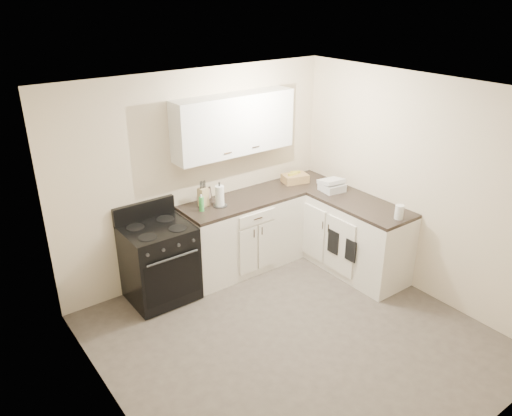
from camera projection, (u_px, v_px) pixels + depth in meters
floor at (293, 338)px, 5.14m from camera, size 3.60×3.60×0.00m
ceiling at (303, 95)px, 4.12m from camera, size 3.60×3.60×0.00m
wall_back at (199, 176)px, 5.95m from camera, size 3.60×0.00×3.60m
wall_right at (418, 187)px, 5.61m from camera, size 0.00×3.60×3.60m
wall_left at (112, 295)px, 3.65m from camera, size 0.00×3.60×3.60m
wall_front at (475, 327)px, 3.31m from camera, size 3.60×0.00×3.60m
base_cabinets_back at (243, 235)px, 6.29m from camera, size 1.55×0.60×0.90m
base_cabinets_right at (340, 231)px, 6.40m from camera, size 0.60×1.90×0.90m
countertop_back at (242, 201)px, 6.10m from camera, size 1.55×0.60×0.04m
countertop_right at (343, 197)px, 6.21m from camera, size 0.60×1.90×0.04m
upper_cabinets at (234, 124)px, 5.83m from camera, size 1.55×0.30×0.70m
stove at (160, 263)px, 5.63m from camera, size 0.73×0.63×0.89m
knife_block at (203, 197)px, 5.86m from camera, size 0.12×0.11×0.22m
paper_towel at (220, 196)px, 5.85m from camera, size 0.13×0.13×0.25m
soap_bottle at (201, 204)px, 5.74m from camera, size 0.06×0.06×0.17m
picture_frame at (208, 194)px, 6.03m from camera, size 0.13×0.08×0.16m
wicker_basket at (295, 178)px, 6.60m from camera, size 0.37×0.29×0.11m
countertop_grill at (332, 187)px, 6.32m from camera, size 0.30×0.29×0.10m
glass_jar at (399, 212)px, 5.54m from camera, size 0.12×0.12×0.16m
oven_mitt_near at (351, 251)px, 5.86m from camera, size 0.02×0.15×0.27m
oven_mitt_far at (333, 242)px, 6.07m from camera, size 0.02×0.17×0.30m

